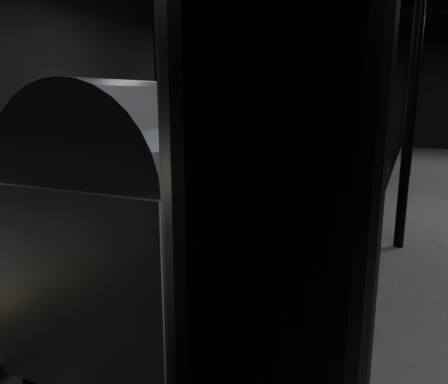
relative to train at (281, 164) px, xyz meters
The scene contains 6 objects.
ground 3.99m from the train, 90.00° to the left, with size 44.00×44.00×0.00m, color black.
platform_left 8.34m from the train, 159.94° to the left, with size 9.00×43.80×1.00m, color #535250.
tactile_strip 4.65m from the train, 139.88° to the left, with size 0.50×43.80×0.01m, color olive.
track 3.94m from the train, 90.00° to the left, with size 2.40×43.00×0.24m.
train is the anchor object (origin of this frame).
woman 8.30m from the train, 131.17° to the right, with size 0.62×0.41×1.70m, color #9C7F5F.
Camera 1 is at (3.95, -16.49, 5.09)m, focal length 35.00 mm.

